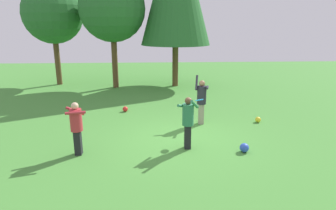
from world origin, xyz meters
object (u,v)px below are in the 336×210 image
person_catcher (188,119)px  ball_blue (244,148)px  tree_left (112,9)px  ball_yellow (258,120)px  ball_red (125,109)px  person_thrower (202,98)px  person_bystander (76,124)px  frisbee (199,100)px  tree_far_left (53,14)px

person_catcher → ball_blue: 1.87m
ball_blue → tree_left: size_ratio=0.04×
ball_yellow → ball_blue: ball_blue is taller
ball_red → tree_left: bearing=101.2°
person_thrower → person_bystander: person_thrower is taller
person_thrower → ball_yellow: (2.23, 0.03, -0.89)m
frisbee → ball_red: size_ratio=1.63×
ball_red → ball_yellow: (5.25, -1.69, -0.01)m
person_bystander → ball_blue: size_ratio=5.74×
person_thrower → person_bystander: size_ratio=1.18×
ball_blue → frisbee: bearing=136.3°
person_bystander → ball_red: size_ratio=6.76×
frisbee → tree_far_left: 12.26m
person_thrower → ball_blue: person_thrower is taller
tree_far_left → ball_red: bearing=-53.0°
person_bystander → person_thrower: bearing=16.1°
ball_red → frisbee: bearing=-49.7°
frisbee → ball_red: bearing=130.3°
ball_yellow → ball_blue: 2.95m
person_catcher → tree_far_left: bearing=64.5°
person_catcher → frisbee: bearing=0.0°
person_bystander → tree_left: tree_left is taller
ball_yellow → person_bystander: bearing=-158.0°
person_thrower → tree_far_left: tree_far_left is taller
ball_red → tree_left: 6.82m
person_bystander → tree_far_left: 11.52m
ball_blue → ball_yellow: bearing=62.5°
person_catcher → person_bystander: bearing=124.8°
ball_red → ball_blue: ball_blue is taller
tree_left → frisbee: bearing=-66.0°
frisbee → tree_left: size_ratio=0.06×
frisbee → tree_far_left: size_ratio=0.06×
person_catcher → ball_red: (-2.24, 3.95, -0.83)m
person_bystander → tree_left: bearing=74.5°
person_bystander → tree_far_left: bearing=93.9°
person_thrower → tree_left: size_ratio=0.29×
tree_far_left → tree_left: tree_left is taller
person_bystander → ball_yellow: person_bystander is taller
person_thrower → frisbee: (-0.33, -1.44, 0.31)m
frisbee → ball_blue: (1.20, -1.14, -1.18)m
frisbee → tree_far_left: bearing=128.2°
person_bystander → tree_far_left: (-3.70, 10.39, 3.33)m
ball_blue → tree_left: (-4.90, 9.44, 4.36)m
tree_left → person_bystander: bearing=-89.7°
ball_red → ball_yellow: size_ratio=1.08×
ball_yellow → person_thrower: bearing=-179.1°
ball_red → tree_far_left: (-4.67, 6.19, 4.13)m
person_catcher → frisbee: (0.45, 0.77, 0.37)m
frisbee → ball_red: (-2.69, 3.17, -1.20)m
person_catcher → tree_far_left: (-6.91, 10.13, 3.30)m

